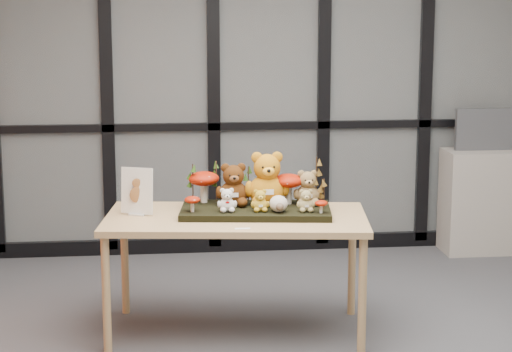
{
  "coord_description": "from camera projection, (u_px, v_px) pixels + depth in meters",
  "views": [
    {
      "loc": [
        -0.91,
        -4.97,
        2.08
      ],
      "look_at": [
        -0.32,
        0.53,
        1.01
      ],
      "focal_mm": 65.0,
      "sensor_mm": 36.0,
      "label": 1
    }
  ],
  "objects": [
    {
      "name": "plush_cream_hedgehog",
      "position": [
        279.0,
        203.0,
        5.63
      ],
      "size": [
        0.09,
        0.09,
        0.11
      ],
      "primitive_type": null,
      "rotation": [
        0.0,
        0.0,
        -0.12
      ],
      "color": "beige",
      "rests_on": "diorama_tray"
    },
    {
      "name": "cabinet",
      "position": [
        482.0,
        201.0,
        7.64
      ],
      "size": [
        0.64,
        0.37,
        0.85
      ],
      "primitive_type": "cube",
      "color": "#A59D93",
      "rests_on": "floor"
    },
    {
      "name": "sprig_dry_mid_right",
      "position": [
        324.0,
        194.0,
        5.71
      ],
      "size": [
        0.05,
        0.05,
        0.19
      ],
      "primitive_type": null,
      "color": "brown",
      "rests_on": "diorama_tray"
    },
    {
      "name": "mushroom_back_right",
      "position": [
        288.0,
        187.0,
        5.85
      ],
      "size": [
        0.19,
        0.19,
        0.21
      ],
      "primitive_type": null,
      "color": "#941604",
      "rests_on": "diorama_tray"
    },
    {
      "name": "label_card",
      "position": [
        243.0,
        229.0,
        5.39
      ],
      "size": [
        0.09,
        0.03,
        0.0
      ],
      "primitive_type": "cube",
      "color": "white",
      "rests_on": "display_table"
    },
    {
      "name": "glass_partition",
      "position": [
        269.0,
        81.0,
        7.49
      ],
      "size": [
        4.9,
        0.06,
        2.78
      ],
      "color": "#2D383F",
      "rests_on": "floor"
    },
    {
      "name": "room_shell",
      "position": [
        324.0,
        72.0,
        5.03
      ],
      "size": [
        5.0,
        5.0,
        5.0
      ],
      "color": "#B7B4AD",
      "rests_on": "floor"
    },
    {
      "name": "bear_beige_small",
      "position": [
        306.0,
        199.0,
        5.64
      ],
      "size": [
        0.13,
        0.12,
        0.15
      ],
      "primitive_type": null,
      "rotation": [
        0.0,
        0.0,
        -0.12
      ],
      "color": "#A19057",
      "rests_on": "diorama_tray"
    },
    {
      "name": "mushroom_front_right",
      "position": [
        321.0,
        206.0,
        5.6
      ],
      "size": [
        0.08,
        0.08,
        0.09
      ],
      "primitive_type": null,
      "color": "#941604",
      "rests_on": "diorama_tray"
    },
    {
      "name": "bear_pooh_yellow",
      "position": [
        267.0,
        176.0,
        5.8
      ],
      "size": [
        0.31,
        0.29,
        0.37
      ],
      "primitive_type": null,
      "rotation": [
        0.0,
        0.0,
        -0.12
      ],
      "color": "#C87B13",
      "rests_on": "diorama_tray"
    },
    {
      "name": "sprig_green_mid_left",
      "position": [
        216.0,
        181.0,
        5.9
      ],
      "size": [
        0.05,
        0.05,
        0.26
      ],
      "primitive_type": null,
      "color": "#14380C",
      "rests_on": "diorama_tray"
    },
    {
      "name": "bear_tan_back",
      "position": [
        308.0,
        186.0,
        5.83
      ],
      "size": [
        0.2,
        0.19,
        0.24
      ],
      "primitive_type": null,
      "rotation": [
        0.0,
        0.0,
        -0.12
      ],
      "color": "olive",
      "rests_on": "diorama_tray"
    },
    {
      "name": "sprig_green_centre",
      "position": [
        248.0,
        184.0,
        5.91
      ],
      "size": [
        0.05,
        0.05,
        0.23
      ],
      "primitive_type": null,
      "color": "#14380C",
      "rests_on": "diorama_tray"
    },
    {
      "name": "sprig_green_far_left",
      "position": [
        193.0,
        184.0,
        5.86
      ],
      "size": [
        0.05,
        0.05,
        0.25
      ],
      "primitive_type": null,
      "color": "#14380C",
      "rests_on": "diorama_tray"
    },
    {
      "name": "mushroom_back_left",
      "position": [
        204.0,
        185.0,
        5.89
      ],
      "size": [
        0.2,
        0.2,
        0.22
      ],
      "primitive_type": null,
      "color": "#941604",
      "rests_on": "diorama_tray"
    },
    {
      "name": "bear_brown_medium",
      "position": [
        233.0,
        182.0,
        5.8
      ],
      "size": [
        0.25,
        0.23,
        0.29
      ],
      "primitive_type": null,
      "rotation": [
        0.0,
        0.0,
        -0.12
      ],
      "color": "#47230A",
      "rests_on": "diorama_tray"
    },
    {
      "name": "display_table",
      "position": [
        236.0,
        226.0,
        5.72
      ],
      "size": [
        1.69,
        0.99,
        0.75
      ],
      "rotation": [
        0.0,
        0.0,
        -0.12
      ],
      "color": "tan",
      "rests_on": "floor"
    },
    {
      "name": "diorama_tray",
      "position": [
        256.0,
        211.0,
        5.76
      ],
      "size": [
        0.97,
        0.57,
        0.04
      ],
      "primitive_type": "cube",
      "rotation": [
        0.0,
        0.0,
        -0.12
      ],
      "color": "black",
      "rests_on": "display_table"
    },
    {
      "name": "monitor",
      "position": [
        485.0,
        129.0,
        7.54
      ],
      "size": [
        0.48,
        0.05,
        0.34
      ],
      "color": "#4B4E53",
      "rests_on": "cabinet"
    },
    {
      "name": "bear_white_bow",
      "position": [
        227.0,
        199.0,
        5.64
      ],
      "size": [
        0.14,
        0.13,
        0.16
      ],
      "primitive_type": null,
      "rotation": [
        0.0,
        0.0,
        -0.12
      ],
      "color": "white",
      "rests_on": "diorama_tray"
    },
    {
      "name": "sprig_dry_far_right",
      "position": [
        316.0,
        181.0,
        5.82
      ],
      "size": [
        0.05,
        0.05,
        0.3
      ],
      "primitive_type": null,
      "color": "brown",
      "rests_on": "diorama_tray"
    },
    {
      "name": "mushroom_front_left",
      "position": [
        192.0,
        203.0,
        5.63
      ],
      "size": [
        0.1,
        0.1,
        0.11
      ],
      "primitive_type": null,
      "color": "#941604",
      "rests_on": "diorama_tray"
    },
    {
      "name": "sign_holder",
      "position": [
        137.0,
        193.0,
        5.71
      ],
      "size": [
        0.2,
        0.11,
        0.3
      ],
      "rotation": [
        0.0,
        0.0,
        -0.4
      ],
      "color": "silver",
      "rests_on": "display_table"
    },
    {
      "name": "bear_small_yellow",
      "position": [
        260.0,
        199.0,
        5.65
      ],
      "size": [
        0.13,
        0.12,
        0.15
      ],
      "primitive_type": null,
      "rotation": [
        0.0,
        0.0,
        -0.12
      ],
      "color": "gold",
      "rests_on": "diorama_tray"
    }
  ]
}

